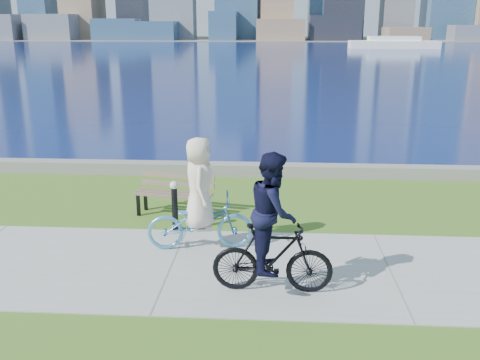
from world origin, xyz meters
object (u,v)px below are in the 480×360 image
object	(u,v)px
bollard_lamp	(175,203)
park_bench	(175,191)
cyclist_man	(273,235)
cyclist_woman	(200,208)

from	to	relation	value
bollard_lamp	park_bench	bearing A→B (deg)	100.42
bollard_lamp	cyclist_man	xyz separation A→B (m)	(2.09, -2.58, 0.37)
bollard_lamp	cyclist_man	distance (m)	3.34
cyclist_man	cyclist_woman	bearing A→B (deg)	41.17
bollard_lamp	cyclist_woman	distance (m)	1.12
cyclist_woman	bollard_lamp	bearing A→B (deg)	28.76
park_bench	bollard_lamp	size ratio (longest dim) A/B	1.68
park_bench	cyclist_man	size ratio (longest dim) A/B	0.79
park_bench	cyclist_man	bearing A→B (deg)	-47.36
bollard_lamp	cyclist_woman	world-z (taller)	cyclist_woman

